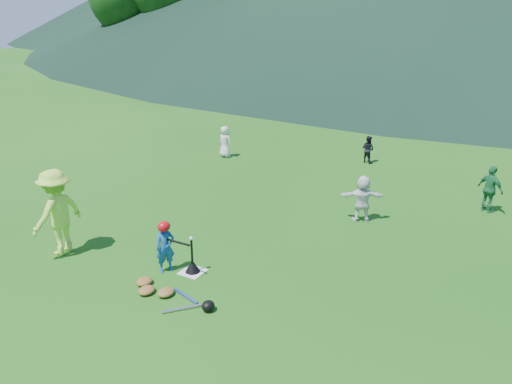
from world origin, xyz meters
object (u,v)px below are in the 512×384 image
fielder_d (363,198)px  equipment_pile (165,293)px  home_plate (193,272)px  batter_child (165,247)px  fielder_b (368,149)px  adult_coach (57,212)px  fielder_a (225,142)px  batting_tee (193,266)px  fielder_c (490,189)px

fielder_d → equipment_pile: fielder_d is taller
home_plate → batter_child: (-0.49, -0.21, 0.51)m
equipment_pile → fielder_b: bearing=87.3°
batter_child → adult_coach: (-2.45, -0.47, 0.40)m
home_plate → fielder_a: 8.29m
batter_child → equipment_pile: 1.04m
adult_coach → equipment_pile: 3.16m
fielder_d → batter_child: bearing=33.7°
batter_child → equipment_pile: size_ratio=0.58×
fielder_b → batting_tee: fielder_b is taller
adult_coach → fielder_a: 8.01m
adult_coach → fielder_a: bearing=-173.5°
home_plate → fielder_b: 9.11m
adult_coach → fielder_a: (-1.05, 7.93, -0.38)m
home_plate → equipment_pile: 0.95m
fielder_c → batting_tee: size_ratio=1.79×
adult_coach → fielder_d: (4.97, 4.85, -0.34)m
batting_tee → equipment_pile: size_ratio=0.38×
home_plate → equipment_pile: equipment_pile is taller
home_plate → fielder_b: fielder_b is taller
home_plate → fielder_d: (2.03, 4.17, 0.57)m
batter_child → batting_tee: (0.49, 0.21, -0.39)m
adult_coach → equipment_pile: bearing=84.1°
batter_child → fielder_d: 5.04m
fielder_d → batting_tee: 4.65m
fielder_a → fielder_d: bearing=160.0°
fielder_a → fielder_d: size_ratio=0.95×
home_plate → batting_tee: 0.12m
adult_coach → home_plate: bearing=102.0°
fielder_b → equipment_pile: (-0.48, -10.02, -0.40)m
home_plate → adult_coach: (-2.94, -0.68, 0.91)m
home_plate → batting_tee: size_ratio=0.66×
fielder_c → fielder_d: (-2.61, -2.16, -0.03)m
home_plate → fielder_a: (-3.99, 7.25, 0.54)m
fielder_a → fielder_d: fielder_d is taller
adult_coach → fielder_c: bearing=131.7°
batter_child → fielder_a: bearing=57.6°
adult_coach → fielder_b: bearing=159.2°
fielder_d → adult_coach: bearing=18.0°
fielder_d → fielder_c: bearing=-166.8°
fielder_c → fielder_d: fielder_c is taller
batter_child → equipment_pile: batter_child is taller
fielder_c → fielder_d: size_ratio=1.06×
equipment_pile → batter_child: bearing=128.1°
adult_coach → fielder_d: 6.95m
fielder_c → fielder_b: bearing=-2.1°
fielder_b → fielder_d: fielder_d is taller
home_plate → adult_coach: bearing=-167.0°
batter_child → adult_coach: bearing=133.3°
fielder_c → batting_tee: (-4.64, -6.33, -0.48)m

